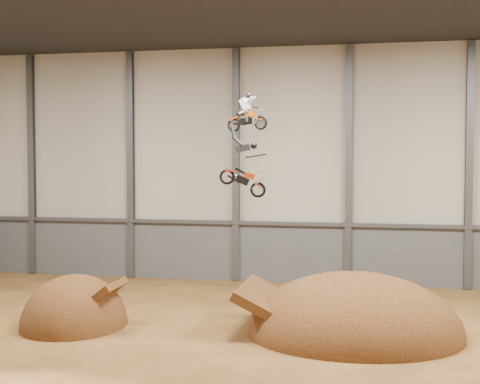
{
  "coord_description": "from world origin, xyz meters",
  "views": [
    {
      "loc": [
        4.77,
        -24.38,
        7.49
      ],
      "look_at": [
        -0.93,
        4.0,
        5.97
      ],
      "focal_mm": 50.0,
      "sensor_mm": 36.0,
      "label": 1
    }
  ],
  "objects_px": {
    "landing_ramp": "(354,335)",
    "fmx_rider_a": "(247,110)",
    "takeoff_ramp": "(75,326)",
    "fmx_rider_b": "(240,163)"
  },
  "relations": [
    {
      "from": "landing_ramp",
      "to": "fmx_rider_a",
      "type": "relative_size",
      "value": 4.71
    },
    {
      "from": "takeoff_ramp",
      "to": "fmx_rider_a",
      "type": "xyz_separation_m",
      "value": [
        7.64,
        0.88,
        9.47
      ]
    },
    {
      "from": "takeoff_ramp",
      "to": "fmx_rider_b",
      "type": "height_order",
      "value": "fmx_rider_b"
    },
    {
      "from": "fmx_rider_b",
      "to": "landing_ramp",
      "type": "bearing_deg",
      "value": 12.26
    },
    {
      "from": "landing_ramp",
      "to": "fmx_rider_b",
      "type": "bearing_deg",
      "value": -162.7
    },
    {
      "from": "takeoff_ramp",
      "to": "landing_ramp",
      "type": "bearing_deg",
      "value": 4.62
    },
    {
      "from": "fmx_rider_a",
      "to": "fmx_rider_b",
      "type": "bearing_deg",
      "value": -73.65
    },
    {
      "from": "takeoff_ramp",
      "to": "fmx_rider_a",
      "type": "height_order",
      "value": "fmx_rider_a"
    },
    {
      "from": "fmx_rider_a",
      "to": "fmx_rider_b",
      "type": "distance_m",
      "value": 2.58
    },
    {
      "from": "fmx_rider_b",
      "to": "takeoff_ramp",
      "type": "bearing_deg",
      "value": 171.52
    }
  ]
}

